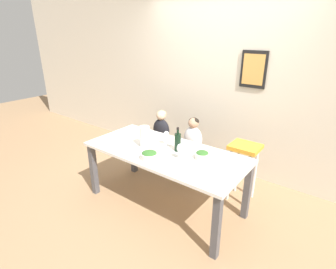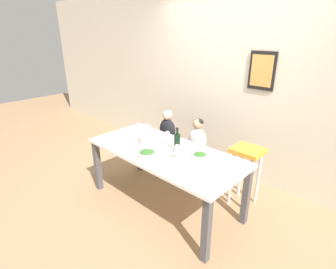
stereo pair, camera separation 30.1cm
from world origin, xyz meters
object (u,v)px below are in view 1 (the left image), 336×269
Objects in this scene: wine_bottle at (178,142)px; paper_towel_roll at (145,137)px; chair_right_highchair at (244,158)px; wine_glass_far at (166,135)px; chair_far_center at (192,155)px; dinner_plate_front_left at (119,144)px; salad_bowl_small at (202,155)px; chair_far_left at (161,145)px; person_child_center at (193,135)px; person_child_left at (161,127)px; salad_bowl_large at (150,155)px; wine_glass_near at (180,149)px; dinner_plate_back_left at (145,135)px.

paper_towel_roll is at bearing -159.44° from wine_bottle.
wine_glass_far is (-0.78, -0.55, 0.28)m from chair_right_highchair.
chair_far_center is 2.05× the size of dinner_plate_front_left.
chair_right_highchair is at bearing 37.92° from paper_towel_roll.
chair_far_center is 1.87× the size of paper_towel_roll.
chair_far_center is 3.03× the size of salad_bowl_small.
dinner_plate_front_left is (-0.48, -0.33, -0.12)m from wine_glass_far.
chair_right_highchair is 1.24m from paper_towel_roll.
person_child_center reaches higher than chair_far_left.
person_child_left is 0.84m from paper_towel_roll.
chair_far_left is 1.00× the size of chair_far_center.
chair_far_center is 2.64× the size of wine_glass_far.
paper_towel_roll is 0.26m from wine_glass_far.
person_child_left is at bearing 92.96° from dinner_plate_front_left.
wine_glass_far is at bearing 101.99° from salad_bowl_large.
person_child_center is (-0.74, 0.00, 0.12)m from chair_right_highchair.
dinner_plate_back_left is (-0.76, 0.29, -0.12)m from wine_glass_near.
wine_glass_far is (0.18, 0.19, -0.00)m from paper_towel_roll.
chair_far_left is 1.20m from salad_bowl_large.
wine_bottle is at bearing 132.02° from wine_glass_near.
paper_towel_roll is at bearing -169.36° from salad_bowl_small.
paper_towel_roll is (-0.38, -0.14, 0.01)m from wine_bottle.
salad_bowl_large is at bearing -7.55° from dinner_plate_front_left.
person_child_left is at bearing 90.00° from chair_far_left.
wine_bottle reaches higher than person_child_left.
wine_glass_far is 0.54m from salad_bowl_small.
wine_glass_near reaches higher than chair_far_center.
chair_far_left is at bearing 150.02° from salad_bowl_small.
wine_glass_far is 0.78× the size of dinner_plate_back_left.
salad_bowl_small is (1.06, -0.61, 0.08)m from person_child_left.
person_child_left is (-0.56, 0.00, 0.30)m from chair_far_center.
wine_glass_far reaches higher than dinner_plate_back_left.
dinner_plate_back_left is (-0.42, 0.08, -0.12)m from wine_glass_far.
paper_towel_roll is at bearing 140.64° from salad_bowl_large.
chair_right_highchair is 0.75m from person_child_center.
salad_bowl_small is at bearing -8.44° from dinner_plate_back_left.
salad_bowl_large is (-0.26, -0.20, -0.08)m from wine_glass_near.
chair_far_left is at bearing -179.92° from person_child_center.
paper_towel_roll is at bearing 24.86° from dinner_plate_front_left.
chair_right_highchair is 1.54m from dinner_plate_front_left.
dinner_plate_front_left is at bearing -120.14° from person_child_center.
salad_bowl_small is (0.33, -0.01, -0.07)m from wine_bottle.
wine_bottle reaches higher than chair_right_highchair.
person_child_center is 0.96m from salad_bowl_large.
chair_far_center is at bearing 93.01° from salad_bowl_large.
dinner_plate_front_left reaches higher than chair_far_left.
wine_bottle is at bearing -133.75° from chair_right_highchair.
chair_right_highchair is 0.88m from wine_bottle.
dinner_plate_back_left is (-0.45, -0.47, 0.04)m from person_child_center.
dinner_plate_front_left is (-0.51, -0.88, 0.04)m from person_child_center.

